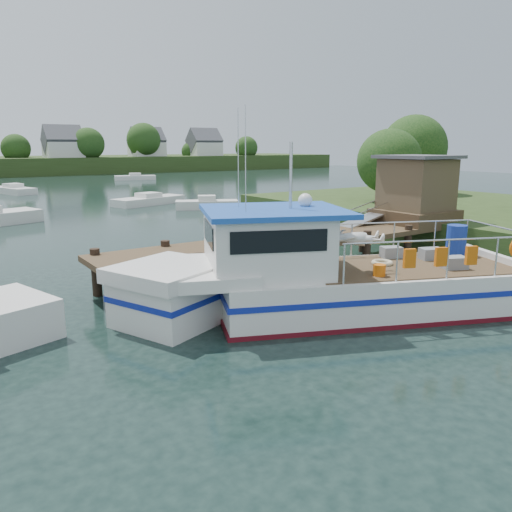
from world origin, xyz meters
TOP-DOWN VIEW (x-y plane):
  - ground_plane at (0.00, 0.00)m, footprint 160.00×160.00m
  - dock at (6.51, 0.01)m, footprint 16.60×3.00m
  - lobster_boat at (-0.70, -4.22)m, footprint 11.97×7.34m
  - moored_far at (16.89, 55.90)m, footprint 6.12×3.59m
  - moored_b at (8.82, 19.69)m, footprint 5.08×3.66m
  - moored_c at (6.25, 25.21)m, footprint 6.71×3.93m
  - moored_d at (-1.52, 42.52)m, footprint 3.74×6.52m

SIDE VIEW (x-z plane):
  - ground_plane at x=0.00m, z-range 0.00..0.00m
  - moored_far at x=16.89m, z-range -0.13..0.86m
  - moored_c at x=6.25m, z-range -0.13..0.87m
  - moored_d at x=-1.52m, z-range -0.14..0.91m
  - moored_b at x=8.82m, z-range -0.14..0.93m
  - lobster_boat at x=-0.70m, z-range -1.89..4.05m
  - dock at x=6.51m, z-range -0.15..4.63m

